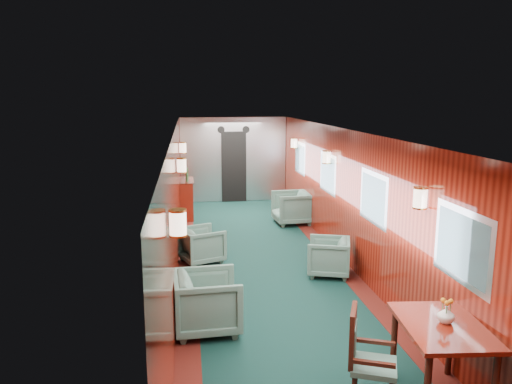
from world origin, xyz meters
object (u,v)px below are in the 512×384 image
(side_chair, at_px, (364,354))
(armchair_left_near, at_px, (207,302))
(dining_table, at_px, (442,337))
(credenza, at_px, (187,198))
(armchair_right_near, at_px, (328,257))
(armchair_right_far, at_px, (292,208))
(armchair_left_far, at_px, (202,245))

(side_chair, distance_m, armchair_left_near, 2.30)
(dining_table, distance_m, credenza, 8.42)
(armchair_right_near, distance_m, armchair_right_far, 3.46)
(armchair_left_far, relative_size, armchair_right_near, 1.02)
(credenza, xyz_separation_m, armchair_right_far, (2.45, -1.00, -0.10))
(dining_table, distance_m, armchair_left_far, 5.05)
(credenza, xyz_separation_m, armchair_left_far, (0.26, -3.51, -0.16))
(side_chair, bearing_deg, dining_table, 19.09)
(armchair_right_near, xyz_separation_m, armchair_right_far, (0.10, 3.46, 0.07))
(side_chair, relative_size, armchair_left_far, 1.39)
(credenza, distance_m, armchair_right_near, 5.04)
(side_chair, distance_m, armchair_right_near, 3.63)
(dining_table, bearing_deg, armchair_right_far, 95.48)
(armchair_left_far, bearing_deg, armchair_right_near, -135.92)
(credenza, relative_size, armchair_right_near, 1.75)
(side_chair, height_order, armchair_left_far, side_chair)
(armchair_right_far, bearing_deg, dining_table, -4.75)
(side_chair, relative_size, credenza, 0.81)
(armchair_right_near, bearing_deg, dining_table, 19.16)
(dining_table, xyz_separation_m, side_chair, (-0.76, 0.04, -0.15))
(side_chair, xyz_separation_m, armchair_right_near, (0.67, 3.56, -0.22))
(dining_table, bearing_deg, side_chair, -177.75)
(dining_table, xyz_separation_m, armchair_left_far, (-2.18, 4.55, -0.36))
(side_chair, xyz_separation_m, armchair_left_far, (-1.42, 4.50, -0.21))
(armchair_left_near, height_order, armchair_right_far, armchair_right_far)
(armchair_left_far, distance_m, armchair_right_far, 3.34)
(dining_table, distance_m, armchair_right_far, 7.07)
(side_chair, bearing_deg, credenza, 124.30)
(armchair_left_near, height_order, armchair_right_near, armchair_left_near)
(armchair_left_near, relative_size, armchair_right_near, 1.21)
(side_chair, xyz_separation_m, armchair_right_far, (0.77, 7.02, -0.15))
(credenza, xyz_separation_m, armchair_right_near, (2.35, -4.46, -0.17))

